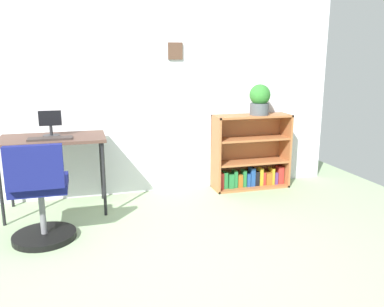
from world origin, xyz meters
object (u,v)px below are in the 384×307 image
object	(u,v)px
desk	(53,144)
bookshelf_low	(250,156)
monitor	(51,124)
keyboard	(50,138)
potted_plant_on_shelf	(260,99)
office_chair	(40,200)

from	to	relation	value
desk	bookshelf_low	bearing A→B (deg)	5.67
monitor	keyboard	world-z (taller)	monitor
monitor	potted_plant_on_shelf	size ratio (longest dim) A/B	0.72
desk	potted_plant_on_shelf	bearing A→B (deg)	4.09
keyboard	potted_plant_on_shelf	distance (m)	2.30
monitor	potted_plant_on_shelf	xyz separation A→B (m)	(2.27, 0.12, 0.17)
keyboard	office_chair	world-z (taller)	office_chair
monitor	office_chair	world-z (taller)	monitor
bookshelf_low	potted_plant_on_shelf	bearing A→B (deg)	-35.73
office_chair	bookshelf_low	distance (m)	2.44
bookshelf_low	office_chair	bearing A→B (deg)	-157.61
office_chair	potted_plant_on_shelf	distance (m)	2.58
office_chair	bookshelf_low	size ratio (longest dim) A/B	0.95
office_chair	monitor	bearing A→B (deg)	84.91
desk	keyboard	size ratio (longest dim) A/B	2.48
bookshelf_low	potted_plant_on_shelf	size ratio (longest dim) A/B	2.59
desk	monitor	size ratio (longest dim) A/B	3.94
desk	potted_plant_on_shelf	size ratio (longest dim) A/B	2.84
monitor	office_chair	size ratio (longest dim) A/B	0.29
desk	bookshelf_low	distance (m)	2.21
keyboard	office_chair	xyz separation A→B (m)	(-0.07, -0.59, -0.39)
keyboard	desk	bearing A→B (deg)	85.74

